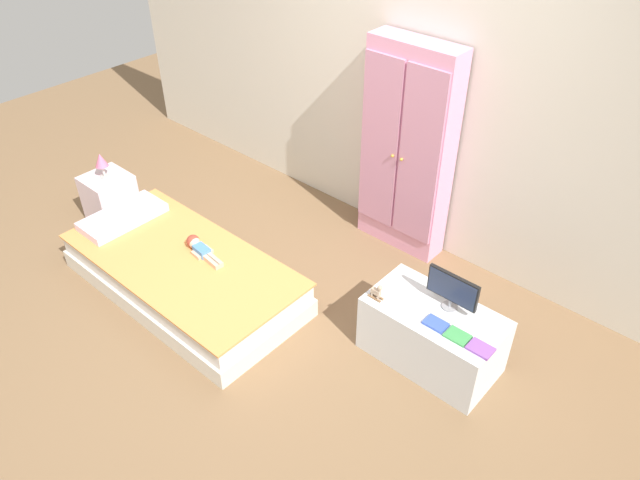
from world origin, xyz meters
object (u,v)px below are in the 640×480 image
Objects in this scene: bed at (184,274)px; rocking_horse_toy at (377,292)px; tv_stand at (432,335)px; book_blue at (436,324)px; tv_monitor at (452,289)px; book_purple at (481,349)px; book_green at (457,336)px; nightstand at (110,198)px; table_lamp at (101,161)px; doll at (199,247)px; wardrobe at (407,151)px.

bed is 1.51m from rocking_horse_toy.
book_blue is (0.06, -0.11, 0.22)m from tv_stand.
book_purple is (0.32, -0.18, -0.14)m from tv_monitor.
book_green is at bearing 0.00° from book_blue.
tv_stand is 6.13× the size of book_green.
nightstand is 3.58× the size of rocking_horse_toy.
book_green is (3.14, 0.35, 0.23)m from nightstand.
bed is at bearing -8.04° from table_lamp.
table_lamp is at bearing 0.00° from nightstand.
book_blue is at bearing 6.75° from table_lamp.
tv_monitor is 2.37× the size of book_purple.
book_green is (1.95, 0.52, 0.29)m from bed.
doll is at bearing -1.23° from table_lamp.
book_purple is (2.10, 0.52, 0.29)m from bed.
nightstand is 3.02m from book_blue.
wardrobe is 11.59× the size of book_purple.
tv_monitor is at bearing 10.28° from table_lamp.
doll is 1.77m from tv_stand.
table_lamp is 1.85× the size of rocking_horse_toy.
rocking_horse_toy is at bearing -175.94° from book_purple.
tv_monitor is at bearing 10.28° from nightstand.
book_green is (1.12, -1.03, -0.40)m from wardrobe.
book_blue is 0.15m from book_green.
wardrobe reaches higher than nightstand.
tv_stand is 0.37m from tv_monitor.
wardrobe is at bearing 133.28° from book_blue.
bed is at bearing -101.75° from doll.
book_blue is 0.99× the size of book_green.
doll is 1.41m from rocking_horse_toy.
rocking_horse_toy reaches higher than book_green.
book_purple is at bearing -29.90° from tv_monitor.
book_purple is at bearing 0.00° from book_blue.
rocking_horse_toy is at bearing -174.84° from book_green.
rocking_horse_toy reaches higher than book_blue.
book_blue is at bearing -58.61° from tv_stand.
bed is at bearing -158.27° from tv_monitor.
nightstand reaches higher than doll.
book_blue is (2.99, 0.35, -0.13)m from table_lamp.
rocking_horse_toy reaches higher than bed.
wardrobe is 1.46m from book_blue.
book_blue is at bearing 6.75° from nightstand.
rocking_horse_toy is at bearing -62.48° from wardrobe.
wardrobe is 1.94× the size of tv_stand.
wardrobe is at bearing 60.37° from doll.
tv_stand is 7.29× the size of rocking_horse_toy.
doll is 1.96m from book_green.
wardrobe is at bearing 134.40° from tv_stand.
nightstand is (-1.20, 0.17, 0.06)m from bed.
tv_stand is at bearing 19.94° from bed.
doll is 2.84× the size of book_blue.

